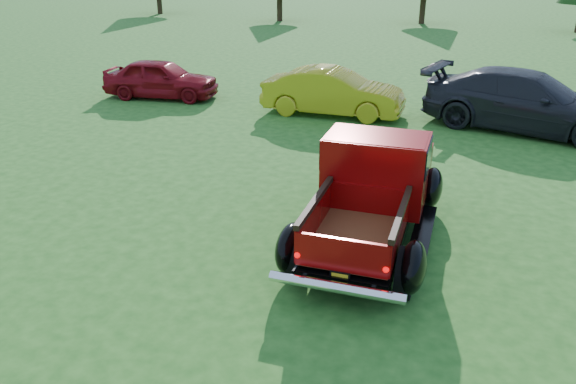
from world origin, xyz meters
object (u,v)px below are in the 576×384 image
object	(u,v)px
pickup_truck	(374,187)
show_car_red	(161,78)
show_car_grey	(526,101)
show_car_yellow	(333,92)

from	to	relation	value
pickup_truck	show_car_red	bearing A→B (deg)	138.57
show_car_red	show_car_grey	distance (m)	10.70
pickup_truck	show_car_grey	xyz separation A→B (m)	(2.25, 7.10, -0.04)
pickup_truck	show_car_red	distance (m)	10.70
show_car_red	show_car_grey	world-z (taller)	show_car_grey
show_car_red	show_car_grey	bearing A→B (deg)	-97.31
show_car_red	show_car_yellow	bearing A→B (deg)	-99.26
show_car_red	show_car_yellow	distance (m)	5.63
show_car_grey	show_car_red	bearing A→B (deg)	103.81
show_car_yellow	pickup_truck	bearing A→B (deg)	-160.35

